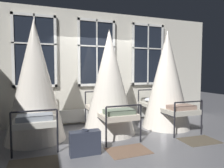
# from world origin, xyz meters

# --- Properties ---
(ground) EXTENTS (19.47, 19.47, 0.00)m
(ground) POSITION_xyz_m (0.00, 0.00, 0.00)
(ground) COLOR slate
(back_wall_with_windows) EXTENTS (7.89, 0.10, 3.28)m
(back_wall_with_windows) POSITION_xyz_m (0.00, 1.22, 1.64)
(back_wall_with_windows) COLOR beige
(back_wall_with_windows) RESTS_ON ground
(window_bank) EXTENTS (4.53, 0.10, 2.97)m
(window_bank) POSITION_xyz_m (-0.00, 1.10, 1.32)
(window_bank) COLOR black
(window_bank) RESTS_ON ground
(cot_first) EXTENTS (1.31, 1.82, 2.68)m
(cot_first) POSITION_xyz_m (-1.68, 0.10, 1.30)
(cot_first) COLOR black
(cot_first) RESTS_ON ground
(cot_second) EXTENTS (1.31, 1.84, 2.55)m
(cot_second) POSITION_xyz_m (0.03, 0.05, 1.24)
(cot_second) COLOR black
(cot_second) RESTS_ON ground
(cot_third) EXTENTS (1.31, 1.82, 2.65)m
(cot_third) POSITION_xyz_m (1.69, 0.04, 1.29)
(cot_third) COLOR black
(cot_third) RESTS_ON ground
(rug_first) EXTENTS (0.81, 0.57, 0.01)m
(rug_first) POSITION_xyz_m (-1.70, -1.19, 0.01)
(rug_first) COLOR brown
(rug_first) RESTS_ON ground
(rug_second) EXTENTS (0.81, 0.58, 0.01)m
(rug_second) POSITION_xyz_m (0.00, -1.19, 0.01)
(rug_second) COLOR brown
(rug_second) RESTS_ON ground
(rug_third) EXTENTS (0.82, 0.59, 0.01)m
(rug_third) POSITION_xyz_m (1.70, -1.19, 0.01)
(rug_third) COLOR brown
(rug_third) RESTS_ON ground
(suitcase_dark) EXTENTS (0.56, 0.22, 0.47)m
(suitcase_dark) POSITION_xyz_m (-0.82, -1.07, 0.22)
(suitcase_dark) COLOR #2D3342
(suitcase_dark) RESTS_ON ground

